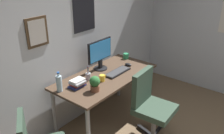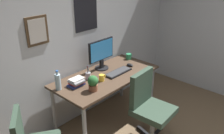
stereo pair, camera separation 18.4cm
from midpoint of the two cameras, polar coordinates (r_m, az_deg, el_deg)
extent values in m
cube|color=silver|center=(3.24, -7.83, 8.03)|extent=(4.40, 0.08, 2.60)
cube|color=#4C3823|center=(2.86, -15.82, 8.37)|extent=(0.28, 0.02, 0.34)
cube|color=beige|center=(2.85, -15.70, 8.34)|extent=(0.22, 0.00, 0.28)
cube|color=black|center=(3.29, -4.66, 13.44)|extent=(0.40, 0.01, 0.56)
cube|color=#4C3828|center=(3.27, 0.32, -2.19)|extent=(1.51, 0.73, 0.03)
cylinder|color=#9EA0A5|center=(2.87, -4.66, -15.39)|extent=(0.05, 0.05, 0.72)
cylinder|color=#9EA0A5|center=(3.78, 10.89, -5.21)|extent=(0.05, 0.05, 0.72)
cylinder|color=#9EA0A5|center=(3.26, -12.17, -10.52)|extent=(0.05, 0.05, 0.72)
cylinder|color=#9EA0A5|center=(4.09, 3.67, -2.48)|extent=(0.05, 0.05, 0.72)
cube|color=#334738|center=(3.09, 11.72, -10.38)|extent=(0.49, 0.49, 0.08)
cube|color=#334738|center=(3.03, 8.80, -4.99)|extent=(0.42, 0.09, 0.45)
cylinder|color=#9EA0A5|center=(3.24, 11.34, -14.04)|extent=(0.06, 0.06, 0.42)
cube|color=black|center=(3.45, 12.25, -15.16)|extent=(0.28, 0.06, 0.03)
cylinder|color=black|center=(3.56, 13.31, -14.17)|extent=(0.04, 0.04, 0.04)
cube|color=black|center=(3.42, 9.43, -15.21)|extent=(0.11, 0.28, 0.03)
cylinder|color=black|center=(3.51, 7.85, -14.24)|extent=(0.04, 0.04, 0.04)
cube|color=#334738|center=(2.50, -19.71, -14.62)|extent=(0.26, 0.36, 0.40)
cylinder|color=black|center=(3.46, -0.97, -0.25)|extent=(0.20, 0.20, 0.01)
cube|color=black|center=(3.43, -0.98, 0.78)|extent=(0.05, 0.04, 0.12)
cube|color=black|center=(3.35, -1.07, 4.10)|extent=(0.46, 0.02, 0.30)
cube|color=#338CD8|center=(3.34, -0.83, 4.03)|extent=(0.43, 0.00, 0.27)
cube|color=black|center=(3.32, 3.09, -1.29)|extent=(0.43, 0.15, 0.02)
cube|color=#38383A|center=(3.31, 3.10, -1.08)|extent=(0.41, 0.13, 0.00)
ellipsoid|color=black|center=(3.55, 5.82, 0.48)|extent=(0.06, 0.11, 0.04)
cylinder|color=silver|center=(2.91, -11.10, -3.60)|extent=(0.07, 0.07, 0.20)
cylinder|color=silver|center=(2.86, -11.29, -1.47)|extent=(0.03, 0.03, 0.04)
cylinder|color=#2659B2|center=(2.85, -11.33, -1.01)|extent=(0.03, 0.03, 0.01)
cylinder|color=#2D8C59|center=(3.80, 5.41, 2.54)|extent=(0.09, 0.09, 0.09)
torus|color=#2D8C59|center=(3.84, 5.91, 2.82)|extent=(0.05, 0.01, 0.05)
cylinder|color=yellow|center=(3.09, -0.80, -2.63)|extent=(0.07, 0.07, 0.09)
torus|color=yellow|center=(3.12, -0.20, -2.27)|extent=(0.05, 0.01, 0.05)
cylinder|color=brown|center=(2.87, -2.73, -5.00)|extent=(0.11, 0.11, 0.07)
sphere|color=#2D6B33|center=(2.82, -2.76, -3.36)|extent=(0.13, 0.13, 0.13)
ellipsoid|color=#287A38|center=(2.82, -3.58, -3.22)|extent=(0.07, 0.08, 0.02)
ellipsoid|color=#287A38|center=(2.86, -2.69, -3.06)|extent=(0.07, 0.08, 0.02)
ellipsoid|color=#287A38|center=(2.79, -2.70, -3.70)|extent=(0.08, 0.07, 0.02)
cylinder|color=#9EA0A5|center=(3.13, -4.10, -2.17)|extent=(0.07, 0.07, 0.09)
cylinder|color=#263FBF|center=(3.11, -4.13, -0.78)|extent=(0.01, 0.01, 0.13)
cylinder|color=red|center=(3.10, -4.23, -0.88)|extent=(0.01, 0.01, 0.13)
cylinder|color=black|center=(3.10, -4.13, -0.88)|extent=(0.01, 0.01, 0.13)
cylinder|color=#9EA0A5|center=(3.10, -4.01, -0.74)|extent=(0.01, 0.03, 0.14)
cylinder|color=#9EA0A5|center=(3.09, -4.22, -0.83)|extent=(0.01, 0.02, 0.14)
cube|color=navy|center=(3.00, -6.88, -4.31)|extent=(0.20, 0.13, 0.02)
cube|color=#B22D28|center=(3.01, -6.76, -3.72)|extent=(0.17, 0.14, 0.03)
cube|color=gray|center=(2.98, -6.78, -3.43)|extent=(0.16, 0.16, 0.03)
cube|color=silver|center=(2.98, -6.78, -2.92)|extent=(0.18, 0.12, 0.02)
camera|label=1|loc=(0.09, -88.32, 0.75)|focal=38.03mm
camera|label=2|loc=(0.09, 91.68, -0.75)|focal=38.03mm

